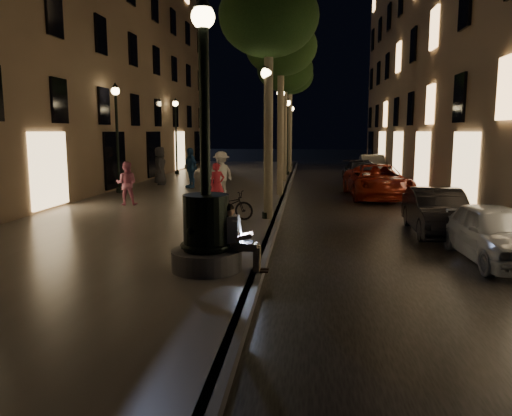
# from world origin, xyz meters

# --- Properties ---
(ground) EXTENTS (120.00, 120.00, 0.00)m
(ground) POSITION_xyz_m (0.00, 15.00, 0.00)
(ground) COLOR black
(ground) RESTS_ON ground
(cobble_lane) EXTENTS (6.00, 45.00, 0.02)m
(cobble_lane) POSITION_xyz_m (3.00, 15.00, 0.01)
(cobble_lane) COLOR black
(cobble_lane) RESTS_ON ground
(promenade) EXTENTS (8.00, 45.00, 0.20)m
(promenade) POSITION_xyz_m (-4.00, 15.00, 0.10)
(promenade) COLOR #635D57
(promenade) RESTS_ON ground
(curb_strip) EXTENTS (0.25, 45.00, 0.20)m
(curb_strip) POSITION_xyz_m (0.00, 15.00, 0.10)
(curb_strip) COLOR #59595B
(curb_strip) RESTS_ON ground
(building_right) EXTENTS (8.00, 36.00, 15.00)m
(building_right) POSITION_xyz_m (10.00, 18.00, 7.50)
(building_right) COLOR brown
(building_right) RESTS_ON ground
(building_left) EXTENTS (8.00, 36.00, 15.00)m
(building_left) POSITION_xyz_m (-12.00, 18.00, 7.50)
(building_left) COLOR brown
(building_left) RESTS_ON ground
(fountain_lamppost) EXTENTS (1.40, 1.40, 5.21)m
(fountain_lamppost) POSITION_xyz_m (-1.00, 2.00, 1.21)
(fountain_lamppost) COLOR #59595B
(fountain_lamppost) RESTS_ON promenade
(seated_man_laptop) EXTENTS (0.96, 0.32, 1.33)m
(seated_man_laptop) POSITION_xyz_m (-0.39, 2.00, 0.90)
(seated_man_laptop) COLOR tan
(seated_man_laptop) RESTS_ON promenade
(tree_near) EXTENTS (3.00, 3.00, 7.30)m
(tree_near) POSITION_xyz_m (-0.25, 8.00, 6.24)
(tree_near) COLOR #6B604C
(tree_near) RESTS_ON promenade
(tree_second) EXTENTS (3.00, 3.00, 7.40)m
(tree_second) POSITION_xyz_m (-0.20, 14.00, 6.33)
(tree_second) COLOR #6B604C
(tree_second) RESTS_ON promenade
(tree_third) EXTENTS (3.00, 3.00, 7.20)m
(tree_third) POSITION_xyz_m (-0.30, 20.00, 6.14)
(tree_third) COLOR #6B604C
(tree_third) RESTS_ON promenade
(tree_far) EXTENTS (3.00, 3.00, 7.50)m
(tree_far) POSITION_xyz_m (-0.22, 26.00, 6.43)
(tree_far) COLOR #6B604C
(tree_far) RESTS_ON promenade
(lamp_curb_a) EXTENTS (0.36, 0.36, 4.81)m
(lamp_curb_a) POSITION_xyz_m (-0.30, 8.00, 3.24)
(lamp_curb_a) COLOR black
(lamp_curb_a) RESTS_ON promenade
(lamp_curb_b) EXTENTS (0.36, 0.36, 4.81)m
(lamp_curb_b) POSITION_xyz_m (-0.30, 16.00, 3.24)
(lamp_curb_b) COLOR black
(lamp_curb_b) RESTS_ON promenade
(lamp_curb_c) EXTENTS (0.36, 0.36, 4.81)m
(lamp_curb_c) POSITION_xyz_m (-0.30, 24.00, 3.24)
(lamp_curb_c) COLOR black
(lamp_curb_c) RESTS_ON promenade
(lamp_curb_d) EXTENTS (0.36, 0.36, 4.81)m
(lamp_curb_d) POSITION_xyz_m (-0.30, 32.00, 3.24)
(lamp_curb_d) COLOR black
(lamp_curb_d) RESTS_ON promenade
(lamp_left_b) EXTENTS (0.36, 0.36, 4.81)m
(lamp_left_b) POSITION_xyz_m (-7.40, 14.00, 3.24)
(lamp_left_b) COLOR black
(lamp_left_b) RESTS_ON promenade
(lamp_left_c) EXTENTS (0.36, 0.36, 4.81)m
(lamp_left_c) POSITION_xyz_m (-7.40, 24.00, 3.24)
(lamp_left_c) COLOR black
(lamp_left_c) RESTS_ON promenade
(stroller) EXTENTS (0.60, 1.06, 1.06)m
(stroller) POSITION_xyz_m (-2.72, 10.79, 0.73)
(stroller) COLOR black
(stroller) RESTS_ON promenade
(car_front) EXTENTS (1.74, 3.90, 1.30)m
(car_front) POSITION_xyz_m (5.20, 4.02, 0.65)
(car_front) COLOR #9EA1A5
(car_front) RESTS_ON ground
(car_second) EXTENTS (1.50, 3.99, 1.30)m
(car_second) POSITION_xyz_m (4.65, 7.00, 0.65)
(car_second) COLOR black
(car_second) RESTS_ON ground
(car_third) EXTENTS (2.72, 5.43, 1.48)m
(car_third) POSITION_xyz_m (4.02, 14.73, 0.74)
(car_third) COLOR maroon
(car_third) RESTS_ON ground
(car_rear) EXTENTS (2.08, 4.50, 1.27)m
(car_rear) POSITION_xyz_m (4.00, 20.68, 0.64)
(car_rear) COLOR #2E2E33
(car_rear) RESTS_ON ground
(car_fifth) EXTENTS (1.60, 4.29, 1.40)m
(car_fifth) POSITION_xyz_m (5.20, 25.80, 0.70)
(car_fifth) COLOR #A9A9A3
(car_fifth) RESTS_ON ground
(pedestrian_red) EXTENTS (0.69, 0.63, 1.58)m
(pedestrian_red) POSITION_xyz_m (-2.32, 10.50, 0.99)
(pedestrian_red) COLOR red
(pedestrian_red) RESTS_ON promenade
(pedestrian_pink) EXTENTS (0.85, 0.70, 1.62)m
(pedestrian_pink) POSITION_xyz_m (-5.70, 10.35, 1.01)
(pedestrian_pink) COLOR #CC6C8D
(pedestrian_pink) RESTS_ON promenade
(pedestrian_white) EXTENTS (1.30, 1.38, 1.88)m
(pedestrian_white) POSITION_xyz_m (-2.69, 13.55, 1.14)
(pedestrian_white) COLOR white
(pedestrian_white) RESTS_ON promenade
(pedestrian_blue) EXTENTS (1.11, 1.16, 1.94)m
(pedestrian_blue) POSITION_xyz_m (-4.67, 16.24, 1.17)
(pedestrian_blue) COLOR #244E86
(pedestrian_blue) RESTS_ON promenade
(pedestrian_dark) EXTENTS (0.75, 1.03, 1.94)m
(pedestrian_dark) POSITION_xyz_m (-6.54, 17.43, 1.17)
(pedestrian_dark) COLOR #36353A
(pedestrian_dark) RESTS_ON promenade
(bicycle) EXTENTS (1.78, 0.86, 0.89)m
(bicycle) POSITION_xyz_m (-1.52, 7.70, 0.65)
(bicycle) COLOR black
(bicycle) RESTS_ON promenade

